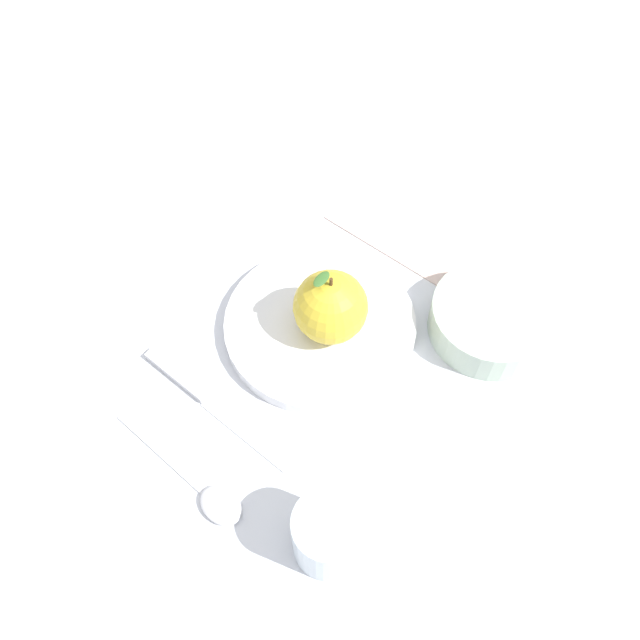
{
  "coord_description": "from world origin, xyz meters",
  "views": [
    {
      "loc": [
        -0.07,
        0.39,
        0.66
      ],
      "look_at": [
        -0.01,
        -0.01,
        0.02
      ],
      "focal_mm": 37.23,
      "sensor_mm": 36.0,
      "label": 1
    }
  ],
  "objects_px": {
    "knife": "(203,396)",
    "spoon": "(207,493)",
    "linen_napkin": "(405,223)",
    "apple": "(330,307)",
    "cup": "(328,534)",
    "dinner_plate": "(320,325)",
    "side_bowl": "(491,317)"
  },
  "relations": [
    {
      "from": "knife",
      "to": "spoon",
      "type": "relative_size",
      "value": 1.16
    },
    {
      "from": "spoon",
      "to": "linen_napkin",
      "type": "bearing_deg",
      "value": -113.93
    },
    {
      "from": "apple",
      "to": "cup",
      "type": "relative_size",
      "value": 1.24
    },
    {
      "from": "dinner_plate",
      "to": "linen_napkin",
      "type": "xyz_separation_m",
      "value": [
        -0.09,
        -0.18,
        -0.01
      ]
    },
    {
      "from": "linen_napkin",
      "to": "apple",
      "type": "bearing_deg",
      "value": 67.91
    },
    {
      "from": "dinner_plate",
      "to": "spoon",
      "type": "distance_m",
      "value": 0.23
    },
    {
      "from": "spoon",
      "to": "knife",
      "type": "bearing_deg",
      "value": -74.37
    },
    {
      "from": "knife",
      "to": "linen_napkin",
      "type": "bearing_deg",
      "value": -125.57
    },
    {
      "from": "cup",
      "to": "dinner_plate",
      "type": "bearing_deg",
      "value": -80.18
    },
    {
      "from": "knife",
      "to": "dinner_plate",
      "type": "bearing_deg",
      "value": -137.37
    },
    {
      "from": "side_bowl",
      "to": "spoon",
      "type": "height_order",
      "value": "side_bowl"
    },
    {
      "from": "cup",
      "to": "linen_napkin",
      "type": "xyz_separation_m",
      "value": [
        -0.04,
        -0.42,
        -0.04
      ]
    },
    {
      "from": "dinner_plate",
      "to": "cup",
      "type": "xyz_separation_m",
      "value": [
        -0.04,
        0.24,
        0.03
      ]
    },
    {
      "from": "apple",
      "to": "knife",
      "type": "relative_size",
      "value": 0.49
    },
    {
      "from": "cup",
      "to": "spoon",
      "type": "xyz_separation_m",
      "value": [
        0.13,
        -0.03,
        -0.04
      ]
    },
    {
      "from": "spoon",
      "to": "side_bowl",
      "type": "bearing_deg",
      "value": -139.4
    },
    {
      "from": "apple",
      "to": "side_bowl",
      "type": "relative_size",
      "value": 0.67
    },
    {
      "from": "knife",
      "to": "spoon",
      "type": "distance_m",
      "value": 0.11
    },
    {
      "from": "dinner_plate",
      "to": "side_bowl",
      "type": "height_order",
      "value": "side_bowl"
    },
    {
      "from": "apple",
      "to": "spoon",
      "type": "height_order",
      "value": "apple"
    },
    {
      "from": "apple",
      "to": "knife",
      "type": "height_order",
      "value": "apple"
    },
    {
      "from": "side_bowl",
      "to": "cup",
      "type": "distance_m",
      "value": 0.31
    },
    {
      "from": "side_bowl",
      "to": "linen_napkin",
      "type": "distance_m",
      "value": 0.18
    },
    {
      "from": "cup",
      "to": "apple",
      "type": "bearing_deg",
      "value": -82.87
    },
    {
      "from": "apple",
      "to": "side_bowl",
      "type": "distance_m",
      "value": 0.19
    },
    {
      "from": "dinner_plate",
      "to": "spoon",
      "type": "height_order",
      "value": "dinner_plate"
    },
    {
      "from": "cup",
      "to": "linen_napkin",
      "type": "bearing_deg",
      "value": -96.05
    },
    {
      "from": "spoon",
      "to": "linen_napkin",
      "type": "height_order",
      "value": "spoon"
    },
    {
      "from": "cup",
      "to": "linen_napkin",
      "type": "distance_m",
      "value": 0.42
    },
    {
      "from": "apple",
      "to": "side_bowl",
      "type": "height_order",
      "value": "apple"
    },
    {
      "from": "dinner_plate",
      "to": "linen_napkin",
      "type": "relative_size",
      "value": 1.26
    },
    {
      "from": "dinner_plate",
      "to": "side_bowl",
      "type": "bearing_deg",
      "value": -171.93
    }
  ]
}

